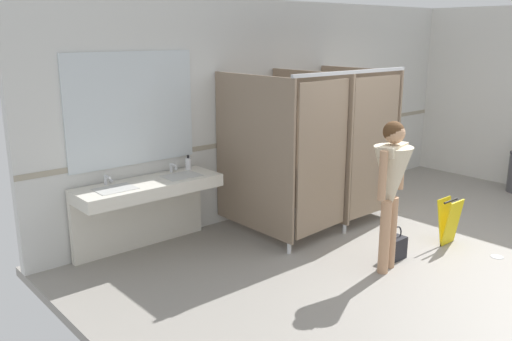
{
  "coord_description": "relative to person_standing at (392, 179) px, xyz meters",
  "views": [
    {
      "loc": [
        -5.31,
        -2.85,
        2.45
      ],
      "look_at": [
        -2.26,
        0.7,
        1.25
      ],
      "focal_mm": 37.6,
      "sensor_mm": 36.0,
      "label": 1
    }
  ],
  "objects": [
    {
      "name": "mirror_panel",
      "position": [
        -1.65,
        2.34,
        0.62
      ],
      "size": [
        1.57,
        0.02,
        1.26
      ],
      "primitive_type": "cube",
      "color": "silver",
      "rests_on": "wall_back"
    },
    {
      "name": "ground_plane",
      "position": [
        0.81,
        -0.25,
        -1.06
      ],
      "size": [
        7.59,
        5.8,
        0.1
      ],
      "primitive_type": "cube",
      "color": "gray"
    },
    {
      "name": "wall_back",
      "position": [
        0.81,
        2.41,
        0.43
      ],
      "size": [
        7.59,
        0.12,
        2.88
      ],
      "primitive_type": "cube",
      "color": "silver",
      "rests_on": "ground_plane"
    },
    {
      "name": "soap_dispenser",
      "position": [
        -1.01,
        2.22,
        -0.09
      ],
      "size": [
        0.07,
        0.07,
        0.18
      ],
      "color": "white",
      "rests_on": "vanity_counter"
    },
    {
      "name": "person_standing",
      "position": [
        0.0,
        0.0,
        0.0
      ],
      "size": [
        0.55,
        0.48,
        1.6
      ],
      "color": "tan",
      "rests_on": "ground_plane"
    },
    {
      "name": "handbag",
      "position": [
        0.31,
        0.1,
        -0.87
      ],
      "size": [
        0.25,
        0.15,
        0.38
      ],
      "color": "black",
      "rests_on": "ground_plane"
    },
    {
      "name": "floor_drain_cover",
      "position": [
        1.23,
        -0.62,
        -1.0
      ],
      "size": [
        0.14,
        0.14,
        0.01
      ],
      "primitive_type": "cylinder",
      "color": "#B7BABF",
      "rests_on": "ground_plane"
    },
    {
      "name": "wall_back_tile_band",
      "position": [
        0.81,
        2.34,
        0.04
      ],
      "size": [
        7.59,
        0.01,
        0.06
      ],
      "primitive_type": "cube",
      "color": "#9E937F",
      "rests_on": "wall_back"
    },
    {
      "name": "wet_floor_sign",
      "position": [
        1.16,
        -0.04,
        -0.72
      ],
      "size": [
        0.28,
        0.19,
        0.55
      ],
      "color": "yellow",
      "rests_on": "ground_plane"
    },
    {
      "name": "bathroom_stalls",
      "position": [
        0.49,
        1.43,
        0.05
      ],
      "size": [
        2.0,
        1.42,
        2.03
      ],
      "color": "#84705B",
      "rests_on": "ground_plane"
    },
    {
      "name": "vanity_counter",
      "position": [
        -1.65,
        2.13,
        -0.39
      ],
      "size": [
        1.67,
        0.56,
        0.96
      ],
      "color": "silver",
      "rests_on": "ground_plane"
    }
  ]
}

